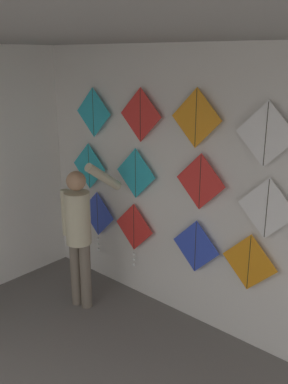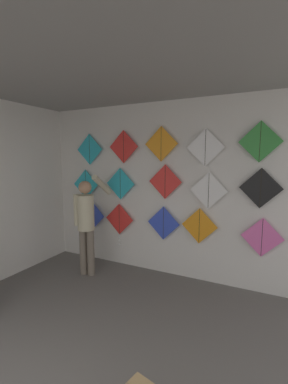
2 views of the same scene
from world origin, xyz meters
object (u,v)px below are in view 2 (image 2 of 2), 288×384
object	(u,v)px
kite_14	(260,142)
kite_11	(124,147)
kite_4	(262,237)
shopkeeper	(86,219)
kite_0	(92,217)
kite_3	(199,226)
kite_9	(261,188)
kite_5	(86,184)
kite_10	(90,149)
kite_1	(119,221)
kite_12	(161,144)
kite_7	(165,182)
kite_2	(163,223)
kite_6	(120,184)
kite_8	(209,191)
kite_13	(205,147)

from	to	relation	value
kite_14	kite_11	bearing A→B (deg)	180.00
kite_4	kite_14	size ratio (longest dim) A/B	1.00
shopkeeper	kite_0	size ratio (longest dim) A/B	2.18
kite_3	kite_9	distance (m)	1.03
kite_5	kite_11	bearing A→B (deg)	0.00
kite_10	kite_11	distance (m)	0.72
kite_3	kite_4	xyz separation A→B (m)	(0.87, 0.00, -0.06)
kite_4	kite_10	distance (m)	3.17
shopkeeper	kite_3	world-z (taller)	shopkeeper
kite_1	kite_12	world-z (taller)	kite_12
kite_7	kite_12	world-z (taller)	kite_12
kite_1	kite_2	world-z (taller)	kite_2
kite_6	kite_8	xyz separation A→B (m)	(1.52, 0.00, -0.03)
kite_0	kite_7	size ratio (longest dim) A/B	1.38
kite_2	kite_8	world-z (taller)	kite_8
kite_9	kite_11	xyz separation A→B (m)	(-2.15, 0.00, 0.59)
kite_6	kite_12	bearing A→B (deg)	0.00
kite_13	kite_9	bearing A→B (deg)	0.00
shopkeeper	kite_0	distance (m)	0.65
kite_10	kite_13	xyz separation A→B (m)	(2.10, 0.00, 0.00)
kite_4	kite_14	distance (m)	1.30
kite_11	kite_13	world-z (taller)	kite_11
kite_2	kite_5	world-z (taller)	kite_5
kite_2	kite_12	size ratio (longest dim) A/B	1.00
kite_8	kite_6	bearing A→B (deg)	180.00
kite_7	kite_12	xyz separation A→B (m)	(-0.07, 0.00, 0.59)
shopkeeper	kite_8	size ratio (longest dim) A/B	3.00
kite_0	kite_12	bearing A→B (deg)	0.04
kite_14	kite_6	bearing A→B (deg)	180.00
kite_8	kite_12	distance (m)	1.03
kite_8	kite_14	world-z (taller)	kite_14
kite_6	kite_11	xyz separation A→B (m)	(0.07, 0.00, 0.63)
kite_6	kite_12	size ratio (longest dim) A/B	1.00
kite_2	kite_3	distance (m)	0.59
kite_1	kite_2	xyz separation A→B (m)	(0.84, 0.00, 0.06)
kite_5	kite_9	xyz separation A→B (m)	(2.97, 0.00, 0.09)
shopkeeper	kite_1	world-z (taller)	shopkeeper
kite_5	kite_7	world-z (taller)	kite_7
kite_3	kite_11	size ratio (longest dim) A/B	1.00
kite_4	kite_9	world-z (taller)	kite_9
kite_9	kite_0	bearing A→B (deg)	-179.98
kite_2	kite_1	bearing A→B (deg)	-179.93
kite_8	kite_14	xyz separation A→B (m)	(0.66, 0.00, 0.69)
kite_8	kite_14	bearing A→B (deg)	0.00
kite_9	kite_14	size ratio (longest dim) A/B	1.00
kite_5	kite_12	bearing A→B (deg)	0.00
kite_6	kite_11	distance (m)	0.64
kite_3	kite_13	world-z (taller)	kite_13
kite_3	kite_5	xyz separation A→B (m)	(-2.15, 0.00, 0.54)
kite_2	kite_4	bearing A→B (deg)	0.00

